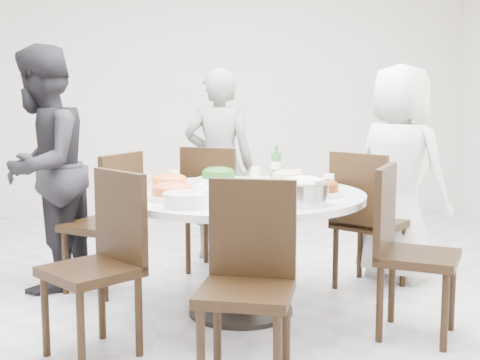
{
  "coord_description": "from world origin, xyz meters",
  "views": [
    {
      "loc": [
        0.04,
        -4.19,
        1.38
      ],
      "look_at": [
        0.34,
        -0.18,
        0.82
      ],
      "focal_mm": 50.0,
      "sensor_mm": 36.0,
      "label": 1
    }
  ],
  "objects": [
    {
      "name": "floor",
      "position": [
        0.0,
        0.0,
        0.0
      ],
      "size": [
        6.0,
        6.0,
        0.01
      ],
      "primitive_type": "cube",
      "color": "silver",
      "rests_on": "ground"
    },
    {
      "name": "wall_back",
      "position": [
        0.0,
        3.0,
        1.4
      ],
      "size": [
        6.0,
        0.01,
        2.8
      ],
      "primitive_type": "cube",
      "color": "silver",
      "rests_on": "ground"
    },
    {
      "name": "wall_front",
      "position": [
        0.0,
        -3.0,
        1.4
      ],
      "size": [
        6.0,
        0.01,
        2.8
      ],
      "primitive_type": "cube",
      "color": "silver",
      "rests_on": "ground"
    },
    {
      "name": "dining_table",
      "position": [
        0.34,
        -0.23,
        0.38
      ],
      "size": [
        1.5,
        1.5,
        0.75
      ],
      "primitive_type": "cylinder",
      "color": "white",
      "rests_on": "floor"
    },
    {
      "name": "chair_ne",
      "position": [
        1.27,
        0.22,
        0.47
      ],
      "size": [
        0.59,
        0.59,
        0.95
      ],
      "primitive_type": "cube",
      "rotation": [
        0.0,
        0.0,
        2.39
      ],
      "color": "black",
      "rests_on": "floor"
    },
    {
      "name": "chair_n",
      "position": [
        0.24,
        0.74,
        0.47
      ],
      "size": [
        0.56,
        0.56,
        0.95
      ],
      "primitive_type": "cube",
      "rotation": [
        0.0,
        0.0,
        2.72
      ],
      "color": "black",
      "rests_on": "floor"
    },
    {
      "name": "chair_nw",
      "position": [
        -0.57,
        0.29,
        0.47
      ],
      "size": [
        0.58,
        0.58,
        0.95
      ],
      "primitive_type": "cube",
      "rotation": [
        0.0,
        0.0,
        4.14
      ],
      "color": "black",
      "rests_on": "floor"
    },
    {
      "name": "chair_sw",
      "position": [
        -0.47,
        -0.84,
        0.47
      ],
      "size": [
        0.59,
        0.59,
        0.95
      ],
      "primitive_type": "cube",
      "rotation": [
        0.0,
        0.0,
        5.42
      ],
      "color": "black",
      "rests_on": "floor"
    },
    {
      "name": "chair_s",
      "position": [
        0.28,
        -1.26,
        0.47
      ],
      "size": [
        0.51,
        0.51,
        0.95
      ],
      "primitive_type": "cube",
      "rotation": [
        0.0,
        0.0,
        6.03
      ],
      "color": "black",
      "rests_on": "floor"
    },
    {
      "name": "chair_se",
      "position": [
        1.29,
        -0.69,
        0.47
      ],
      "size": [
        0.57,
        0.57,
        0.95
      ],
      "primitive_type": "cube",
      "rotation": [
        0.0,
        0.0,
        7.37
      ],
      "color": "black",
      "rests_on": "floor"
    },
    {
      "name": "diner_right",
      "position": [
        1.53,
        0.43,
        0.77
      ],
      "size": [
        0.86,
        0.89,
        1.54
      ],
      "primitive_type": "imported",
      "rotation": [
        0.0,
        0.0,
        2.27
      ],
      "color": "silver",
      "rests_on": "floor"
    },
    {
      "name": "diner_middle",
      "position": [
        0.27,
        1.12,
        0.76
      ],
      "size": [
        0.61,
        0.45,
        1.53
      ],
      "primitive_type": "imported",
      "rotation": [
        0.0,
        0.0,
        2.98
      ],
      "color": "black",
      "rests_on": "floor"
    },
    {
      "name": "diner_left",
      "position": [
        -0.96,
        0.41,
        0.83
      ],
      "size": [
        0.78,
        0.92,
        1.67
      ],
      "primitive_type": "imported",
      "rotation": [
        0.0,
        0.0,
        4.51
      ],
      "color": "black",
      "rests_on": "floor"
    },
    {
      "name": "dish_greens",
      "position": [
        0.23,
        0.26,
        0.79
      ],
      "size": [
        0.28,
        0.28,
        0.07
      ],
      "primitive_type": "cylinder",
      "color": "white",
      "rests_on": "dining_table"
    },
    {
      "name": "dish_pale",
      "position": [
        0.68,
        0.1,
        0.79
      ],
      "size": [
        0.27,
        0.27,
        0.07
      ],
      "primitive_type": "cylinder",
      "color": "white",
      "rests_on": "dining_table"
    },
    {
      "name": "dish_orange",
      "position": [
        -0.09,
        -0.05,
        0.79
      ],
      "size": [
        0.28,
        0.28,
        0.07
      ],
      "primitive_type": "cylinder",
      "color": "white",
      "rests_on": "dining_table"
    },
    {
      "name": "dish_redbrown",
      "position": [
        0.79,
        -0.36,
        0.79
      ],
      "size": [
        0.3,
        0.3,
        0.07
      ],
      "primitive_type": "cylinder",
      "color": "white",
      "rests_on": "dining_table"
    },
    {
      "name": "dish_tofu",
      "position": [
        -0.06,
        -0.44,
        0.79
      ],
      "size": [
        0.3,
        0.3,
        0.08
      ],
      "primitive_type": "cylinder",
      "color": "white",
      "rests_on": "dining_table"
    },
    {
      "name": "rice_bowl",
      "position": [
        0.65,
        -0.65,
        0.81
      ],
      "size": [
        0.27,
        0.27,
        0.12
      ],
      "primitive_type": "cylinder",
      "color": "silver",
      "rests_on": "dining_table"
    },
    {
      "name": "soup_bowl",
      "position": [
        0.01,
        -0.67,
        0.79
      ],
      "size": [
        0.24,
        0.24,
        0.07
      ],
      "primitive_type": "cylinder",
      "color": "white",
      "rests_on": "dining_table"
    },
    {
      "name": "beverage_bottle",
      "position": [
        0.62,
        0.28,
        0.87
      ],
      "size": [
        0.07,
        0.07,
        0.24
      ],
      "primitive_type": "cylinder",
      "color": "#2B6D35",
      "rests_on": "dining_table"
    },
    {
      "name": "tea_cups",
      "position": [
        0.37,
        0.37,
        0.79
      ],
      "size": [
        0.07,
        0.07,
        0.08
      ],
      "primitive_type": "cylinder",
      "color": "white",
      "rests_on": "dining_table"
    },
    {
      "name": "chopsticks",
      "position": [
        0.37,
        0.43,
        0.76
      ],
      "size": [
        0.24,
        0.04,
        0.01
      ],
      "primitive_type": null,
      "color": "tan",
      "rests_on": "dining_table"
    }
  ]
}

